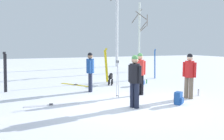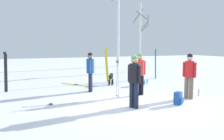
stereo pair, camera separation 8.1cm
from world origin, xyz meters
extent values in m
plane|color=white|center=(0.00, 0.00, 0.00)|extent=(60.00, 60.00, 0.00)
cylinder|color=black|center=(0.89, 1.19, 0.41)|extent=(0.16, 0.16, 0.82)
cylinder|color=black|center=(1.07, 1.19, 0.41)|extent=(0.16, 0.16, 0.82)
cylinder|color=red|center=(0.98, 1.19, 1.13)|extent=(0.34, 0.34, 0.62)
sphere|color=tan|center=(0.98, 1.19, 1.55)|extent=(0.22, 0.22, 0.22)
sphere|color=#4C8C4C|center=(0.98, 1.19, 1.61)|extent=(0.21, 0.21, 0.21)
cylinder|color=red|center=(0.77, 1.19, 1.11)|extent=(0.10, 0.10, 0.56)
cylinder|color=red|center=(1.19, 1.19, 1.11)|extent=(0.10, 0.10, 0.56)
cylinder|color=#72604C|center=(2.37, 0.03, 0.41)|extent=(0.16, 0.16, 0.82)
cylinder|color=#72604C|center=(2.46, -0.12, 0.41)|extent=(0.16, 0.16, 0.82)
cylinder|color=red|center=(2.42, -0.04, 1.13)|extent=(0.34, 0.34, 0.62)
sphere|color=beige|center=(2.42, -0.04, 1.55)|extent=(0.22, 0.22, 0.22)
sphere|color=black|center=(2.42, -0.04, 1.61)|extent=(0.21, 0.21, 0.21)
cylinder|color=red|center=(2.32, 0.14, 1.11)|extent=(0.10, 0.10, 0.56)
cylinder|color=red|center=(2.52, -0.23, 1.11)|extent=(0.10, 0.10, 0.56)
cylinder|color=#1E2338|center=(-0.13, -0.30, 0.41)|extent=(0.16, 0.16, 0.82)
cylinder|color=#1E2338|center=(-0.07, -0.47, 0.41)|extent=(0.16, 0.16, 0.82)
cylinder|color=black|center=(-0.10, -0.39, 1.13)|extent=(0.34, 0.34, 0.62)
sphere|color=tan|center=(-0.10, -0.39, 1.55)|extent=(0.22, 0.22, 0.22)
sphere|color=#4C8C4C|center=(-0.10, -0.39, 1.61)|extent=(0.21, 0.21, 0.21)
cylinder|color=black|center=(-0.18, -0.19, 1.11)|extent=(0.10, 0.10, 0.56)
cylinder|color=black|center=(-0.02, -0.58, 1.11)|extent=(0.10, 0.10, 0.56)
cylinder|color=#1E2338|center=(-0.63, 2.71, 0.41)|extent=(0.16, 0.16, 0.82)
cylinder|color=#1E2338|center=(-0.70, 2.54, 0.41)|extent=(0.16, 0.16, 0.82)
cylinder|color=#1E478C|center=(-0.67, 2.63, 1.13)|extent=(0.34, 0.34, 0.62)
sphere|color=#997051|center=(-0.67, 2.63, 1.55)|extent=(0.22, 0.22, 0.22)
sphere|color=black|center=(-0.67, 2.63, 1.61)|extent=(0.21, 0.21, 0.21)
cylinder|color=#1E478C|center=(-0.59, 2.82, 1.11)|extent=(0.10, 0.10, 0.56)
cylinder|color=#1E478C|center=(-0.75, 2.43, 1.11)|extent=(0.10, 0.10, 0.56)
ellipsoid|color=black|center=(0.80, 3.88, 0.41)|extent=(0.47, 0.63, 0.26)
sphere|color=black|center=(0.95, 4.18, 0.48)|extent=(0.18, 0.18, 0.18)
ellipsoid|color=black|center=(0.98, 4.24, 0.46)|extent=(0.10, 0.12, 0.06)
cylinder|color=black|center=(0.63, 3.57, 0.49)|extent=(0.12, 0.19, 0.17)
cylinder|color=black|center=(0.82, 4.09, 0.14)|extent=(0.07, 0.07, 0.28)
cylinder|color=black|center=(0.95, 4.02, 0.14)|extent=(0.07, 0.07, 0.28)
cylinder|color=black|center=(0.64, 3.74, 0.14)|extent=(0.07, 0.07, 0.28)
cylinder|color=black|center=(0.77, 3.67, 0.14)|extent=(0.07, 0.07, 0.28)
cube|color=black|center=(-4.06, 3.93, 0.83)|extent=(0.12, 0.05, 1.66)
cube|color=black|center=(-4.06, 3.93, 1.70)|extent=(0.06, 0.03, 0.10)
cube|color=black|center=(-4.12, 3.91, 0.83)|extent=(0.12, 0.05, 1.66)
cube|color=black|center=(-4.12, 3.91, 1.70)|extent=(0.06, 0.03, 0.10)
cube|color=yellow|center=(0.89, 4.83, 0.89)|extent=(0.20, 0.06, 1.78)
cube|color=yellow|center=(0.89, 4.83, 1.82)|extent=(0.07, 0.03, 0.10)
cube|color=yellow|center=(0.95, 4.81, 0.89)|extent=(0.20, 0.06, 1.78)
cube|color=yellow|center=(0.95, 4.81, 1.82)|extent=(0.07, 0.03, 0.10)
cube|color=blue|center=(4.15, 4.96, 0.86)|extent=(0.03, 0.15, 1.71)
cube|color=blue|center=(4.15, 4.96, 1.75)|extent=(0.02, 0.06, 0.10)
cube|color=blue|center=(4.15, 4.90, 0.86)|extent=(0.03, 0.15, 1.71)
cube|color=blue|center=(4.15, 4.90, 1.75)|extent=(0.02, 0.06, 0.10)
cube|color=white|center=(-2.51, 1.01, 0.01)|extent=(1.83, 0.24, 0.02)
cube|color=#333338|center=(-2.56, 1.01, 0.03)|extent=(0.13, 0.07, 0.03)
cube|color=white|center=(-2.52, 0.91, 0.01)|extent=(1.83, 0.24, 0.02)
cube|color=#333338|center=(-2.57, 0.91, 0.03)|extent=(0.13, 0.07, 0.03)
cube|color=yellow|center=(-0.96, 4.48, 0.01)|extent=(1.12, 1.58, 0.02)
cube|color=#333338|center=(-0.93, 4.44, 0.03)|extent=(0.12, 0.13, 0.03)
cube|color=yellow|center=(-0.88, 4.53, 0.01)|extent=(1.12, 1.58, 0.02)
cube|color=#333338|center=(-0.85, 4.49, 0.03)|extent=(0.12, 0.13, 0.03)
cylinder|color=#B2B2BC|center=(2.77, 5.04, 0.66)|extent=(0.02, 0.10, 1.31)
cylinder|color=black|center=(2.77, 5.04, 1.37)|extent=(0.04, 0.04, 0.10)
cylinder|color=black|center=(2.77, 5.04, 0.07)|extent=(0.07, 0.07, 0.01)
cylinder|color=#B2B2BC|center=(2.77, 4.86, 0.66)|extent=(0.02, 0.10, 1.31)
cylinder|color=black|center=(2.77, 4.86, 1.37)|extent=(0.04, 0.04, 0.10)
cylinder|color=black|center=(2.77, 4.86, 0.07)|extent=(0.07, 0.07, 0.01)
cylinder|color=#B2B2BC|center=(-0.03, 1.18, 0.68)|extent=(0.02, 0.10, 1.35)
cylinder|color=black|center=(-0.03, 1.18, 1.40)|extent=(0.04, 0.04, 0.10)
cylinder|color=black|center=(-0.03, 1.18, 0.07)|extent=(0.07, 0.07, 0.01)
cylinder|color=#B2B2BC|center=(-0.03, 1.06, 0.68)|extent=(0.02, 0.10, 1.35)
cylinder|color=black|center=(-0.03, 1.06, 1.40)|extent=(0.04, 0.04, 0.10)
cylinder|color=black|center=(-0.03, 1.06, 0.07)|extent=(0.07, 0.07, 0.01)
cube|color=#1E4C99|center=(2.15, 3.09, 0.22)|extent=(0.32, 0.33, 0.44)
cube|color=#1E4C99|center=(2.25, 3.01, 0.15)|extent=(0.17, 0.19, 0.20)
cube|color=black|center=(2.02, 3.11, 0.22)|extent=(0.04, 0.04, 0.37)
cube|color=black|center=(2.11, 3.22, 0.22)|extent=(0.04, 0.04, 0.37)
cube|color=#1E4C99|center=(1.48, -0.61, 0.22)|extent=(0.32, 0.30, 0.44)
cube|color=#1E4C99|center=(1.55, -0.72, 0.15)|extent=(0.20, 0.15, 0.20)
cube|color=black|center=(1.37, -0.54, 0.22)|extent=(0.04, 0.04, 0.37)
cube|color=black|center=(1.49, -0.47, 0.22)|extent=(0.04, 0.04, 0.37)
cylinder|color=green|center=(2.71, 3.49, 0.10)|extent=(0.06, 0.06, 0.20)
cylinder|color=black|center=(2.71, 3.49, 0.21)|extent=(0.04, 0.04, 0.02)
cylinder|color=silver|center=(3.15, 0.21, 0.12)|extent=(0.07, 0.07, 0.23)
cylinder|color=black|center=(3.15, 0.21, 0.24)|extent=(0.04, 0.04, 0.02)
cylinder|color=silver|center=(5.09, 8.61, 2.63)|extent=(0.15, 0.15, 5.25)
cylinder|color=brown|center=(5.44, 8.72, 3.26)|extent=(0.28, 0.75, 0.50)
cylinder|color=brown|center=(5.60, 8.30, 3.88)|extent=(0.68, 1.08, 0.75)
cylinder|color=brown|center=(5.10, 9.02, 4.29)|extent=(0.87, 0.09, 1.12)
cylinder|color=brown|center=(5.00, 8.19, 4.24)|extent=(0.86, 0.23, 0.61)
cylinder|color=brown|center=(5.47, 8.66, 3.50)|extent=(0.17, 0.82, 0.62)
cylinder|color=silver|center=(5.23, 13.19, 3.86)|extent=(0.26, 0.26, 7.73)
camera|label=1|loc=(-3.50, -6.70, 2.02)|focal=35.99mm
camera|label=2|loc=(-3.43, -6.73, 2.02)|focal=35.99mm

